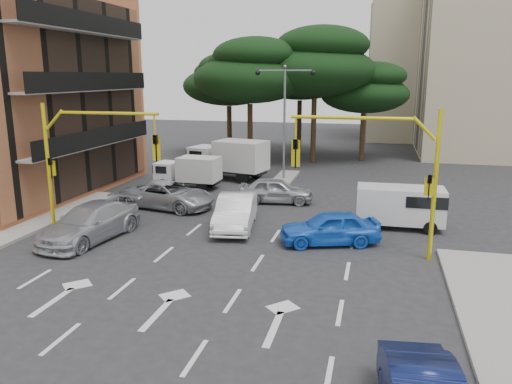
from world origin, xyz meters
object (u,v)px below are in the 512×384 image
car_silver_cross_a (168,195)px  car_silver_cross_b (276,190)px  box_truck_b (228,160)px  signal_mast_left (81,150)px  car_blue_compact (330,228)px  van_white (400,207)px  car_white_hatch (236,212)px  street_lamp_center (285,102)px  box_truck_a (188,172)px  signal_mast_right (388,163)px  car_silver_wagon (90,222)px

car_silver_cross_a → car_silver_cross_b: (5.61, 2.61, -0.01)m
car_silver_cross_b → box_truck_b: box_truck_b is taller
signal_mast_left → box_truck_b: (2.89, 13.51, -2.49)m
car_blue_compact → car_silver_cross_a: size_ratio=0.81×
car_blue_compact → van_white: size_ratio=1.06×
box_truck_b → car_white_hatch: bearing=-148.6°
car_white_hatch → car_silver_cross_b: size_ratio=1.13×
signal_mast_left → car_blue_compact: bearing=5.1°
car_white_hatch → street_lamp_center: bearing=80.4°
street_lamp_center → car_silver_cross_a: 11.25m
box_truck_a → car_silver_cross_a: bearing=-168.7°
signal_mast_right → box_truck_b: size_ratio=1.06×
car_white_hatch → car_silver_wagon: size_ratio=0.89×
box_truck_b → signal_mast_left: bearing=-179.2°
signal_mast_right → van_white: size_ratio=1.47×
signal_mast_right → car_blue_compact: size_ratio=1.38×
street_lamp_center → van_white: (7.56, -9.74, -4.41)m
signal_mast_right → box_truck_b: bearing=128.4°
van_white → box_truck_a: bearing=-114.7°
car_blue_compact → box_truck_b: (-8.43, 12.50, 0.66)m
car_silver_cross_a → street_lamp_center: bearing=-18.0°
car_silver_wagon → car_blue_compact: bearing=19.3°
street_lamp_center → box_truck_a: 8.16m
car_silver_wagon → box_truck_a: 10.96m
signal_mast_right → signal_mast_left: (-13.61, 0.00, 0.00)m
signal_mast_left → car_silver_cross_b: 11.19m
signal_mast_right → car_silver_cross_b: size_ratio=1.40×
car_silver_cross_b → signal_mast_left: bearing=128.4°
street_lamp_center → box_truck_a: street_lamp_center is taller
signal_mast_left → car_silver_cross_a: (1.95, 5.01, -3.14)m
van_white → box_truck_b: bearing=-130.1°
box_truck_a → car_white_hatch: bearing=-141.8°
car_silver_cross_b → car_white_hatch: bearing=163.6°
car_silver_cross_a → van_white: van_white is taller
car_silver_wagon → van_white: bearing=29.7°
car_white_hatch → car_silver_wagon: car_white_hatch is taller
car_silver_cross_a → car_silver_cross_b: size_ratio=1.24×
car_blue_compact → car_silver_cross_b: (-3.76, 6.61, -0.01)m
street_lamp_center → box_truck_b: street_lamp_center is taller
signal_mast_left → car_silver_wagon: signal_mast_left is taller
box_truck_a → van_white: bearing=-110.6°
signal_mast_left → car_blue_compact: size_ratio=1.38×
signal_mast_left → box_truck_a: signal_mast_left is taller
box_truck_a → car_silver_wagon: bearing=-179.2°
signal_mast_right → box_truck_b: signal_mast_right is taller
signal_mast_left → van_white: size_ratio=1.47×
box_truck_b → street_lamp_center: bearing=-69.9°
box_truck_b → van_white: bearing=-116.0°
car_silver_cross_a → box_truck_a: 5.03m
car_blue_compact → box_truck_b: 15.09m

